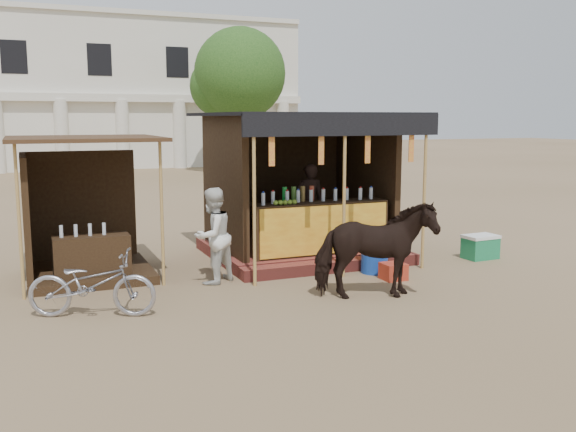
{
  "coord_description": "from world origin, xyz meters",
  "views": [
    {
      "loc": [
        -3.97,
        -7.94,
        2.69
      ],
      "look_at": [
        0.0,
        1.6,
        1.1
      ],
      "focal_mm": 40.0,
      "sensor_mm": 36.0,
      "label": 1
    }
  ],
  "objects": [
    {
      "name": "ground",
      "position": [
        0.0,
        0.0,
        0.0
      ],
      "size": [
        120.0,
        120.0,
        0.0
      ],
      "primitive_type": "plane",
      "color": "#846B4C",
      "rests_on": "ground"
    },
    {
      "name": "main_stall",
      "position": [
        1.01,
        3.36,
        1.02
      ],
      "size": [
        3.6,
        3.61,
        2.78
      ],
      "color": "maroon",
      "rests_on": "ground"
    },
    {
      "name": "secondary_stall",
      "position": [
        -3.17,
        3.24,
        0.85
      ],
      "size": [
        2.4,
        2.4,
        2.38
      ],
      "color": "#322312",
      "rests_on": "ground"
    },
    {
      "name": "red_crate",
      "position": [
        1.68,
        1.05,
        0.14
      ],
      "size": [
        0.38,
        0.37,
        0.28
      ],
      "primitive_type": "cube",
      "rotation": [
        0.0,
        0.0,
        -0.01
      ],
      "color": "#AC301C",
      "rests_on": "ground"
    },
    {
      "name": "bystander",
      "position": [
        -1.16,
        2.0,
        0.79
      ],
      "size": [
        0.96,
        0.91,
        1.57
      ],
      "primitive_type": "imported",
      "rotation": [
        0.0,
        0.0,
        3.71
      ],
      "color": "silver",
      "rests_on": "ground"
    },
    {
      "name": "background_building",
      "position": [
        -2.0,
        29.94,
        3.98
      ],
      "size": [
        26.0,
        7.45,
        8.18
      ],
      "color": "silver",
      "rests_on": "ground"
    },
    {
      "name": "blue_barrel",
      "position": [
        1.64,
        1.59,
        0.35
      ],
      "size": [
        0.62,
        0.62,
        0.7
      ],
      "primitive_type": "cylinder",
      "rotation": [
        0.0,
        0.0,
        0.43
      ],
      "color": "#153FA4",
      "rests_on": "ground"
    },
    {
      "name": "tree",
      "position": [
        5.81,
        22.14,
        4.63
      ],
      "size": [
        4.5,
        4.4,
        7.0
      ],
      "color": "#382314",
      "rests_on": "ground"
    },
    {
      "name": "motorbike",
      "position": [
        -3.18,
        0.88,
        0.45
      ],
      "size": [
        1.83,
        1.18,
        0.91
      ],
      "primitive_type": "imported",
      "rotation": [
        0.0,
        0.0,
        1.2
      ],
      "color": "#9898A0",
      "rests_on": "ground"
    },
    {
      "name": "cooler",
      "position": [
        4.1,
        1.8,
        0.23
      ],
      "size": [
        0.66,
        0.47,
        0.46
      ],
      "color": "#1B7C4B",
      "rests_on": "ground"
    },
    {
      "name": "cow",
      "position": [
        0.8,
        0.17,
        0.74
      ],
      "size": [
        1.9,
        1.22,
        1.48
      ],
      "primitive_type": "imported",
      "rotation": [
        0.0,
        0.0,
        1.31
      ],
      "color": "black",
      "rests_on": "ground"
    }
  ]
}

